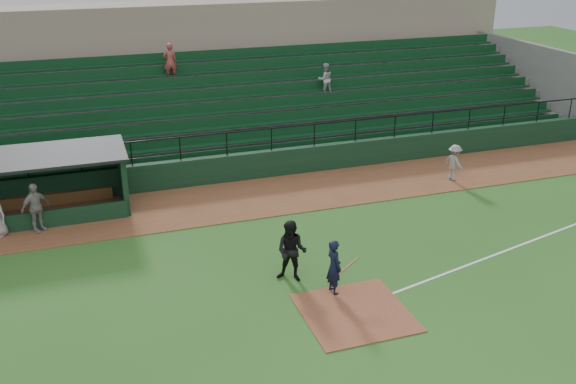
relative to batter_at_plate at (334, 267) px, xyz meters
name	(u,v)px	position (x,y,z in m)	size (l,w,h in m)	color
ground	(341,295)	(0.16, -0.23, -0.88)	(90.00, 90.00, 0.00)	#295D1E
warning_track	(265,197)	(0.16, 7.77, -0.87)	(40.00, 4.00, 0.03)	brown
home_plate_dirt	(355,312)	(0.16, -1.23, -0.87)	(3.00, 3.00, 0.03)	brown
foul_line	(535,239)	(8.16, 0.97, -0.88)	(18.00, 0.09, 0.01)	white
stadium_structure	(217,95)	(0.16, 16.22, 1.42)	(38.00, 13.08, 6.40)	#10311B
dugout	(6,182)	(-9.59, 9.32, 0.45)	(8.90, 3.20, 2.42)	#10311B
batter_at_plate	(334,267)	(0.00, 0.00, 0.00)	(1.05, 0.71, 1.76)	black
umpire	(292,251)	(-0.95, 1.12, 0.12)	(0.97, 0.76, 2.00)	black
runner	(454,162)	(8.51, 6.93, -0.06)	(1.03, 0.59, 1.59)	gray
dugout_player_a	(35,208)	(-8.56, 7.31, 0.07)	(1.08, 0.45, 1.84)	#99948F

